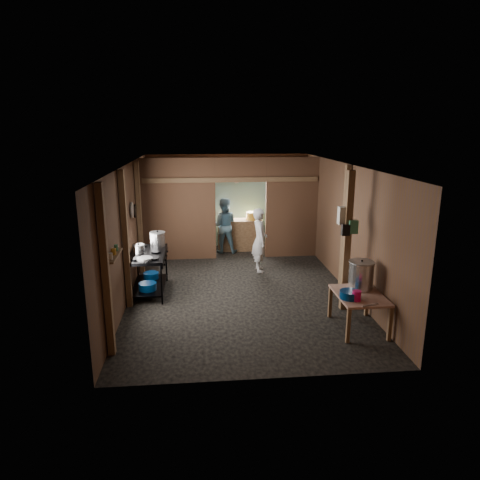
{
  "coord_description": "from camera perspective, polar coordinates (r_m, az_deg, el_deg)",
  "views": [
    {
      "loc": [
        -0.81,
        -8.67,
        3.33
      ],
      "look_at": [
        0.0,
        -0.2,
        1.1
      ],
      "focal_mm": 32.37,
      "sensor_mm": 36.0,
      "label": 1
    }
  ],
  "objects": [
    {
      "name": "stove_saucepan",
      "position": [
        9.34,
        -12.9,
        -0.78
      ],
      "size": [
        0.16,
        0.16,
        0.09
      ],
      "primitive_type": "cylinder",
      "rotation": [
        0.0,
        0.0,
        0.08
      ],
      "color": "silver",
      "rests_on": "gas_range"
    },
    {
      "name": "knife",
      "position": [
        7.16,
        16.79,
        -8.21
      ],
      "size": [
        0.3,
        0.11,
        0.01
      ],
      "primitive_type": "cube",
      "rotation": [
        0.0,
        0.0,
        0.26
      ],
      "color": "silver",
      "rests_on": "prep_table"
    },
    {
      "name": "cook",
      "position": [
        10.17,
        2.61,
        0.0
      ],
      "size": [
        0.38,
        0.56,
        1.51
      ],
      "primitive_type": "imported",
      "rotation": [
        0.0,
        0.0,
        1.6
      ],
      "color": "silver",
      "rests_on": "floor"
    },
    {
      "name": "worker_back",
      "position": [
        11.69,
        -2.15,
        1.91
      ],
      "size": [
        0.78,
        0.64,
        1.5
      ],
      "primitive_type": "imported",
      "rotation": [
        0.0,
        0.0,
        3.04
      ],
      "color": "slate",
      "rests_on": "floor"
    },
    {
      "name": "wall_shelf",
      "position": [
        6.98,
        -16.3,
        -1.99
      ],
      "size": [
        0.14,
        0.8,
        0.03
      ],
      "primitive_type": "cube",
      "color": "olive",
      "rests_on": "wall_left"
    },
    {
      "name": "frying_pan",
      "position": [
        8.5,
        -12.46,
        -2.43
      ],
      "size": [
        0.44,
        0.59,
        0.07
      ],
      "primitive_type": null,
      "rotation": [
        0.0,
        0.0,
        -0.3
      ],
      "color": "gray",
      "rests_on": "gas_range"
    },
    {
      "name": "blue_tub_front",
      "position": [
        8.9,
        -12.08,
        -6.0
      ],
      "size": [
        0.36,
        0.36,
        0.15
      ],
      "primitive_type": "cylinder",
      "color": "navy",
      "rests_on": "gas_range"
    },
    {
      "name": "ceiling",
      "position": [
        8.74,
        -0.13,
        9.89
      ],
      "size": [
        4.5,
        7.0,
        0.0
      ],
      "primitive_type": "cube",
      "color": "#272624",
      "rests_on": "ground"
    },
    {
      "name": "floor",
      "position": [
        9.33,
        -0.12,
        -6.24
      ],
      "size": [
        4.5,
        7.0,
        0.0
      ],
      "primitive_type": "cube",
      "color": "black",
      "rests_on": "ground"
    },
    {
      "name": "pan_lid_big",
      "position": [
        9.33,
        -14.03,
        3.87
      ],
      "size": [
        0.03,
        0.34,
        0.34
      ],
      "primitive_type": "cylinder",
      "rotation": [
        0.0,
        1.57,
        0.0
      ],
      "color": "gray",
      "rests_on": "wall_left"
    },
    {
      "name": "jar_white",
      "position": [
        6.73,
        -16.72,
        -2.07
      ],
      "size": [
        0.07,
        0.07,
        0.1
      ],
      "primitive_type": "cylinder",
      "color": "beige",
      "rests_on": "wall_shelf"
    },
    {
      "name": "wash_basin",
      "position": [
        7.34,
        14.28,
        -6.98
      ],
      "size": [
        0.39,
        0.39,
        0.12
      ],
      "primitive_type": "cylinder",
      "rotation": [
        0.0,
        0.0,
        -0.2
      ],
      "color": "navy",
      "rests_on": "prep_table"
    },
    {
      "name": "wall_right",
      "position": [
        9.42,
        13.64,
        1.82
      ],
      "size": [
        0.0,
        7.0,
        2.6
      ],
      "primitive_type": "cube",
      "color": "#53331A",
      "rests_on": "ground"
    },
    {
      "name": "jar_green",
      "position": [
        7.17,
        -16.02,
        -0.99
      ],
      "size": [
        0.06,
        0.06,
        0.1
      ],
      "primitive_type": "cylinder",
      "color": "#3A875F",
      "rests_on": "wall_shelf"
    },
    {
      "name": "back_counter",
      "position": [
        12.03,
        -0.01,
        0.72
      ],
      "size": [
        1.2,
        0.5,
        0.85
      ],
      "primitive_type": "cube",
      "color": "olive",
      "rests_on": "floor"
    },
    {
      "name": "wall_left",
      "position": [
        9.02,
        -14.5,
        1.2
      ],
      "size": [
        0.0,
        7.0,
        2.6
      ],
      "primitive_type": "cube",
      "color": "#53331A",
      "rests_on": "ground"
    },
    {
      "name": "stove_pot_med",
      "position": [
        8.96,
        -13.21,
        -1.22
      ],
      "size": [
        0.28,
        0.28,
        0.2
      ],
      "primitive_type": null,
      "rotation": [
        0.0,
        0.0,
        0.26
      ],
      "color": "silver",
      "rests_on": "gas_range"
    },
    {
      "name": "partition_left",
      "position": [
        11.07,
        -8.06,
        3.98
      ],
      "size": [
        1.85,
        0.1,
        2.6
      ],
      "primitive_type": "cube",
      "color": "brown",
      "rests_on": "floor"
    },
    {
      "name": "bag_black",
      "position": [
        7.94,
        13.73,
        1.3
      ],
      "size": [
        0.14,
        0.1,
        0.2
      ],
      "primitive_type": "cube",
      "color": "black",
      "rests_on": "post_free"
    },
    {
      "name": "stove_pot_large",
      "position": [
        9.39,
        -10.79,
        0.05
      ],
      "size": [
        0.4,
        0.4,
        0.33
      ],
      "primitive_type": null,
      "rotation": [
        0.0,
        0.0,
        0.24
      ],
      "color": "silver",
      "rests_on": "gas_range"
    },
    {
      "name": "post_left_c",
      "position": [
        10.17,
        -13.1,
        2.78
      ],
      "size": [
        0.1,
        0.12,
        2.6
      ],
      "primitive_type": "cube",
      "color": "olive",
      "rests_on": "floor"
    },
    {
      "name": "wall_back",
      "position": [
        12.37,
        -1.65,
        5.23
      ],
      "size": [
        4.5,
        0.0,
        2.6
      ],
      "primitive_type": "cube",
      "color": "#53331A",
      "rests_on": "ground"
    },
    {
      "name": "turquoise_panel",
      "position": [
        12.32,
        -1.63,
        4.96
      ],
      "size": [
        4.4,
        0.06,
        2.5
      ],
      "primitive_type": "cube",
      "color": "#729D9B",
      "rests_on": "wall_back"
    },
    {
      "name": "post_left_b",
      "position": [
        8.25,
        -14.84,
        -0.08
      ],
      "size": [
        0.1,
        0.12,
        2.6
      ],
      "primitive_type": "cube",
      "color": "olive",
      "rests_on": "floor"
    },
    {
      "name": "red_cup",
      "position": [
        11.89,
        -1.86,
        2.98
      ],
      "size": [
        0.12,
        0.12,
        0.14
      ],
      "primitive_type": "cylinder",
      "color": "#910000",
      "rests_on": "back_counter"
    },
    {
      "name": "cross_beam",
      "position": [
        10.93,
        -1.19,
        7.95
      ],
      "size": [
        4.4,
        0.12,
        0.12
      ],
      "primitive_type": "cube",
      "color": "olive",
      "rests_on": "wall_left"
    },
    {
      "name": "yellow_tub",
      "position": [
        11.96,
        1.7,
        3.21
      ],
      "size": [
        0.37,
        0.37,
        0.21
      ],
      "primitive_type": "cylinder",
      "color": "gold",
      "rests_on": "back_counter"
    },
    {
      "name": "partition_header",
      "position": [
        10.97,
        0.1,
        9.3
      ],
      "size": [
        1.3,
        0.1,
        0.6
      ],
      "primitive_type": "cube",
      "color": "brown",
      "rests_on": "wall_back"
    },
    {
      "name": "jar_yellow",
      "position": [
        6.96,
        -16.34,
        -1.48
      ],
      "size": [
        0.08,
        0.08,
        0.1
      ],
      "primitive_type": "cylinder",
      "color": "gold",
      "rests_on": "wall_shelf"
    },
    {
      "name": "bag_white",
      "position": [
        8.05,
        13.59,
        3.16
      ],
      "size": [
        0.22,
        0.15,
        0.32
      ],
      "primitive_type": "cube",
      "color": "beige",
      "rests_on": "post_free"
    },
    {
      "name": "post_right",
      "position": [
        9.21,
        13.63,
        1.53
      ],
      "size": [
        0.1,
        0.12,
        2.6
      ],
      "primitive_type": "cube",
      "color": "olive",
      "rests_on": "floor"
    },
    {
      "name": "stock_pot",
      "position": [
        7.75,
        15.66,
        -4.54
      ],
      "size": [
        0.51,
        0.51,
        0.51
      ],
      "primitive_type": null,
      "rotation": [
        0.0,
        0.0,
        -0.17
      ],
      "color": "silver",
      "rests_on": "prep_table"
    },
    {
      "name": "prep_table",
      "position": [
        7.68,
        15.33,
        -9.05
      ],
      "size": [
        0.76,
        1.04,
        0.62
      ],
      "primitive_type": null,
      "color": "tan",
      "rests_on": "floor"
    },
    {
      "name": "post_free",
      "position": [
        8.1,
        13.91,
        -0.28
      ],
      "size": [
        0.12,
        0.12,
        2.6
      ],
      "primitive_type": "cube",
      "color": "olive",
      "rests_on": "floor"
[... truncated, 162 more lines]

